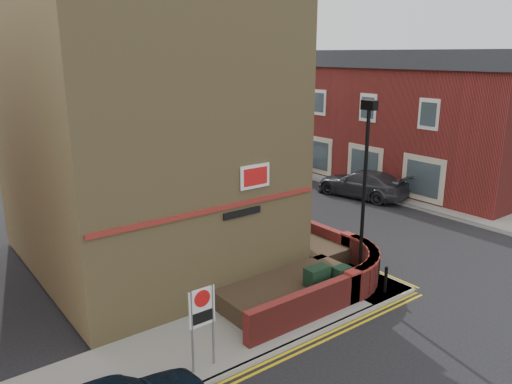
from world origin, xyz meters
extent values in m
plane|color=black|center=(0.00, 0.00, 0.00)|extent=(120.00, 120.00, 0.00)
cube|color=gray|center=(-3.50, 1.50, 0.06)|extent=(13.00, 3.00, 0.12)
cube|color=gray|center=(2.00, 16.00, 0.06)|extent=(2.00, 32.00, 0.12)
cube|color=gray|center=(13.00, 13.00, 0.06)|extent=(4.00, 40.00, 0.12)
cube|color=gray|center=(-3.50, 0.00, 0.06)|extent=(13.00, 0.15, 0.12)
cube|color=gray|center=(3.00, 16.00, 0.06)|extent=(0.15, 32.00, 0.12)
cube|color=gray|center=(11.00, 13.00, 0.06)|extent=(0.15, 40.00, 0.12)
cube|color=gold|center=(-3.50, -0.25, 0.01)|extent=(13.00, 0.28, 0.01)
cube|color=gold|center=(3.25, 16.00, 0.01)|extent=(0.28, 32.00, 0.01)
cube|color=#978150|center=(-3.00, 8.00, 5.62)|extent=(8.00, 10.00, 11.00)
cube|color=maroon|center=(-3.00, 2.97, 3.32)|extent=(7.80, 0.06, 0.15)
cube|color=white|center=(-1.50, 2.96, 4.12)|extent=(1.10, 0.05, 0.75)
cube|color=black|center=(-2.00, 2.96, 3.02)|extent=(1.40, 0.04, 0.22)
cylinder|color=black|center=(1.60, 1.20, 3.12)|extent=(0.12, 0.12, 6.00)
cylinder|color=black|center=(1.60, 1.20, 0.52)|extent=(0.20, 0.20, 0.80)
cube|color=black|center=(1.60, 1.20, 6.27)|extent=(0.25, 0.50, 0.30)
cube|color=black|center=(-0.30, 1.30, 0.72)|extent=(0.80, 0.45, 1.20)
cube|color=black|center=(0.50, 1.00, 0.67)|extent=(0.55, 0.40, 1.10)
cylinder|color=black|center=(2.00, 0.40, 0.57)|extent=(0.11, 0.11, 0.90)
cylinder|color=black|center=(2.60, 1.20, 0.57)|extent=(0.11, 0.11, 0.90)
cylinder|color=slate|center=(-5.30, 0.50, 1.22)|extent=(0.06, 0.06, 2.20)
cylinder|color=slate|center=(-4.70, 0.50, 1.22)|extent=(0.06, 0.06, 2.20)
cube|color=white|center=(-5.00, 0.50, 1.82)|extent=(0.72, 0.04, 1.00)
cylinder|color=red|center=(-5.00, 0.47, 2.07)|extent=(0.44, 0.02, 0.44)
cube|color=maroon|center=(14.50, 17.00, 3.50)|extent=(5.00, 30.00, 7.00)
cube|color=#292C30|center=(14.50, 17.00, 7.50)|extent=(5.40, 30.40, 1.00)
cube|color=beige|center=(14.50, 38.00, 3.50)|extent=(5.00, 12.00, 7.00)
cube|color=#292C30|center=(14.50, 38.00, 7.50)|extent=(5.40, 12.40, 1.00)
cylinder|color=#382B1E|center=(2.00, 14.00, 2.40)|extent=(0.24, 0.24, 4.55)
sphere|color=#1D4316|center=(2.00, 14.00, 5.00)|extent=(3.64, 3.64, 3.64)
sphere|color=#1D4316|center=(2.40, 13.70, 4.15)|extent=(2.60, 2.60, 2.60)
sphere|color=#1D4316|center=(1.70, 14.40, 4.54)|extent=(2.86, 2.86, 2.86)
cylinder|color=#382B1E|center=(2.00, 22.00, 2.64)|extent=(0.24, 0.24, 5.04)
sphere|color=#1D4316|center=(2.00, 22.00, 5.52)|extent=(4.03, 4.03, 4.03)
sphere|color=#1D4316|center=(2.40, 21.70, 4.58)|extent=(2.88, 2.88, 2.88)
sphere|color=#1D4316|center=(1.70, 22.40, 5.02)|extent=(3.17, 3.17, 3.17)
cylinder|color=#382B1E|center=(2.00, 30.00, 2.50)|extent=(0.24, 0.24, 4.76)
sphere|color=#1D4316|center=(2.00, 30.00, 5.22)|extent=(3.81, 3.81, 3.81)
sphere|color=#1D4316|center=(2.40, 29.70, 4.34)|extent=(2.72, 2.72, 2.72)
sphere|color=#1D4316|center=(1.70, 30.40, 4.74)|extent=(2.99, 2.99, 2.99)
cylinder|color=black|center=(2.40, 25.00, 1.72)|extent=(0.10, 0.10, 3.20)
imported|color=black|center=(2.40, 25.00, 3.82)|extent=(0.20, 0.16, 1.00)
imported|color=#B6B9BF|center=(4.95, 11.85, 0.73)|extent=(2.00, 4.58, 1.46)
imported|color=maroon|center=(3.60, 22.06, 0.75)|extent=(2.65, 5.48, 1.50)
imported|color=#34343A|center=(10.50, 8.86, 0.76)|extent=(3.08, 5.55, 1.52)
imported|color=#9B9CA2|center=(9.98, 16.35, 0.77)|extent=(3.40, 4.88, 1.54)
camera|label=1|loc=(-10.60, -9.04, 7.81)|focal=35.00mm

